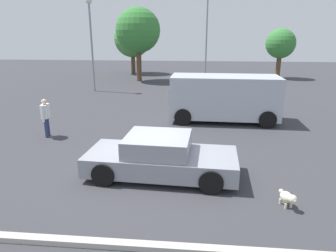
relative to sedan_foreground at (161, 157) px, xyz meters
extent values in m
plane|color=#38383D|center=(-0.30, 0.19, -0.56)|extent=(80.00, 80.00, 0.00)
cube|color=gray|center=(0.03, 0.00, -0.13)|extent=(4.37, 2.04, 0.54)
cube|color=gray|center=(-0.07, 0.00, 0.40)|extent=(1.89, 1.76, 0.51)
cube|color=slate|center=(0.77, -0.04, 0.40)|extent=(0.14, 1.54, 0.43)
cube|color=slate|center=(-0.92, 0.05, 0.40)|extent=(0.14, 1.54, 0.43)
cylinder|color=black|center=(1.51, 0.77, -0.24)|extent=(0.65, 0.26, 0.64)
cylinder|color=black|center=(1.42, -0.93, -0.24)|extent=(0.65, 0.26, 0.64)
cylinder|color=black|center=(-1.36, 0.93, -0.24)|extent=(0.65, 0.26, 0.64)
cylinder|color=black|center=(-1.46, -0.77, -0.24)|extent=(0.65, 0.26, 0.64)
ellipsoid|color=beige|center=(3.18, -1.39, -0.32)|extent=(0.36, 0.42, 0.25)
sphere|color=beige|center=(3.25, -1.61, -0.25)|extent=(0.20, 0.20, 0.20)
sphere|color=beige|center=(3.28, -1.67, -0.26)|extent=(0.09, 0.09, 0.09)
cylinder|color=beige|center=(3.28, -1.47, -0.50)|extent=(0.06, 0.06, 0.13)
cylinder|color=beige|center=(3.15, -1.52, -0.50)|extent=(0.06, 0.06, 0.13)
cylinder|color=beige|center=(3.20, -1.26, -0.50)|extent=(0.06, 0.06, 0.13)
cylinder|color=beige|center=(3.07, -1.30, -0.50)|extent=(0.06, 0.06, 0.13)
sphere|color=beige|center=(3.10, -1.18, -0.29)|extent=(0.11, 0.11, 0.11)
cube|color=#B2B7C1|center=(2.27, 6.13, 0.61)|extent=(4.94, 2.13, 1.90)
cube|color=slate|center=(-0.14, 6.18, 1.03)|extent=(0.09, 1.71, 0.76)
cylinder|color=black|center=(0.40, 5.21, -0.18)|extent=(0.77, 0.27, 0.76)
cylinder|color=black|center=(0.44, 7.12, -0.18)|extent=(0.77, 0.27, 0.76)
cylinder|color=black|center=(4.10, 5.13, -0.18)|extent=(0.77, 0.27, 0.76)
cylinder|color=black|center=(4.14, 7.04, -0.18)|extent=(0.77, 0.27, 0.76)
cylinder|color=navy|center=(-4.92, 2.98, -0.17)|extent=(0.13, 0.13, 0.77)
cylinder|color=navy|center=(-4.93, 3.15, -0.17)|extent=(0.13, 0.13, 0.77)
cube|color=white|center=(-4.93, 3.06, 0.49)|extent=(0.27, 0.42, 0.55)
cylinder|color=white|center=(-4.91, 2.82, 0.44)|extent=(0.09, 0.09, 0.65)
cylinder|color=white|center=(-4.94, 3.30, 0.44)|extent=(0.09, 0.09, 0.65)
sphere|color=beige|center=(-4.93, 3.06, 0.87)|extent=(0.21, 0.21, 0.21)
cube|color=#B7B2A8|center=(-0.30, -3.23, -0.50)|extent=(9.18, 0.20, 0.12)
cylinder|color=gray|center=(-6.39, 13.33, 2.43)|extent=(0.14, 0.14, 5.98)
sphere|color=silver|center=(-6.39, 13.33, 5.55)|extent=(0.44, 0.44, 0.44)
cylinder|color=gray|center=(1.71, 20.16, 3.18)|extent=(0.14, 0.14, 7.49)
cylinder|color=brown|center=(8.45, 21.48, 0.52)|extent=(0.42, 0.42, 2.15)
sphere|color=#387F38|center=(8.45, 21.48, 2.59)|extent=(2.66, 2.66, 2.66)
cylinder|color=brown|center=(-4.08, 18.60, 0.88)|extent=(0.43, 0.43, 2.88)
sphere|color=#387F38|center=(-4.08, 18.60, 3.73)|extent=(3.77, 3.77, 3.77)
cylinder|color=brown|center=(-5.70, 23.91, 0.50)|extent=(0.42, 0.42, 2.12)
sphere|color=#478C42|center=(-5.70, 23.91, 2.95)|extent=(3.71, 3.71, 3.71)
camera|label=1|loc=(0.98, -8.13, 3.38)|focal=32.80mm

